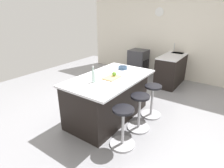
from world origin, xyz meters
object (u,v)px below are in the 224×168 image
at_px(cutting_board, 112,77).
at_px(fruit_bowl, 123,67).
at_px(apple_green, 114,74).
at_px(stool_middle, 139,113).
at_px(oven_range, 138,62).
at_px(water_bottle, 93,76).
at_px(kitchen_island, 108,97).
at_px(stool_by_window, 152,102).
at_px(stool_near_camera, 123,128).

xyz_separation_m(cutting_board, fruit_bowl, (-0.62, -0.14, 0.03)).
distance_m(apple_green, fruit_bowl, 0.56).
bearing_deg(stool_middle, oven_range, -152.05).
bearing_deg(water_bottle, apple_green, 162.73).
bearing_deg(cutting_board, kitchen_island, -102.07).
xyz_separation_m(kitchen_island, water_bottle, (0.41, -0.03, 0.58)).
relative_size(stool_by_window, fruit_bowl, 3.60).
xyz_separation_m(oven_range, stool_near_camera, (3.63, 1.61, -0.10)).
height_order(stool_middle, cutting_board, cutting_board).
height_order(kitchen_island, apple_green, apple_green).
distance_m(oven_range, fruit_bowl, 2.64).
height_order(oven_range, kitchen_island, kitchen_island).
bearing_deg(oven_range, stool_middle, 27.95).
bearing_deg(stool_by_window, kitchen_island, -51.08).
xyz_separation_m(water_bottle, fruit_bowl, (-1.00, 0.01, -0.08)).
distance_m(oven_range, stool_near_camera, 3.97).
bearing_deg(fruit_bowl, oven_range, -160.82).
xyz_separation_m(stool_by_window, stool_middle, (0.60, 0.00, 0.00)).
relative_size(oven_range, apple_green, 9.78).
bearing_deg(kitchen_island, water_bottle, -4.36).
bearing_deg(cutting_board, stool_middle, 92.19).
relative_size(cutting_board, fruit_bowl, 1.82).
distance_m(kitchen_island, stool_middle, 0.75).
bearing_deg(kitchen_island, stool_middle, 90.00).
bearing_deg(fruit_bowl, water_bottle, -0.41).
bearing_deg(water_bottle, kitchen_island, 175.64).
bearing_deg(oven_range, stool_near_camera, 23.92).
bearing_deg(stool_near_camera, fruit_bowl, -147.39).
bearing_deg(cutting_board, stool_near_camera, 47.58).
distance_m(cutting_board, water_bottle, 0.43).
xyz_separation_m(kitchen_island, fruit_bowl, (-0.59, -0.02, 0.50)).
height_order(kitchen_island, stool_by_window, kitchen_island).
xyz_separation_m(oven_range, fruit_bowl, (2.44, 0.85, 0.54)).
xyz_separation_m(stool_by_window, cutting_board, (0.62, -0.63, 0.61)).
distance_m(cutting_board, apple_green, 0.10).
bearing_deg(fruit_bowl, stool_by_window, 90.05).
distance_m(stool_middle, fruit_bowl, 1.16).
bearing_deg(oven_range, water_bottle, 13.72).
height_order(water_bottle, fruit_bowl, water_bottle).
height_order(stool_by_window, fruit_bowl, fruit_bowl).
bearing_deg(stool_middle, kitchen_island, -90.00).
relative_size(stool_near_camera, apple_green, 7.97).
height_order(cutting_board, fruit_bowl, fruit_bowl).
height_order(cutting_board, water_bottle, water_bottle).
xyz_separation_m(stool_near_camera, fruit_bowl, (-1.19, -0.76, 0.64)).
relative_size(oven_range, kitchen_island, 0.46).
xyz_separation_m(apple_green, water_bottle, (0.46, -0.14, 0.06)).
bearing_deg(oven_range, apple_green, 18.30).
bearing_deg(stool_by_window, stool_near_camera, 0.00).
relative_size(oven_range, stool_near_camera, 1.23).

